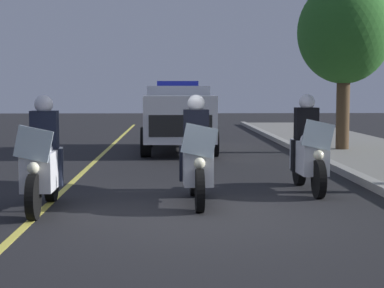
% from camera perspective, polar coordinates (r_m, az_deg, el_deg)
% --- Properties ---
extents(ground_plane, '(80.00, 80.00, 0.00)m').
position_cam_1_polar(ground_plane, '(9.20, 0.31, -6.42)').
color(ground_plane, black).
extents(lane_stripe_center, '(48.00, 0.12, 0.01)m').
position_cam_1_polar(lane_stripe_center, '(9.40, -13.78, -6.30)').
color(lane_stripe_center, '#E0D14C').
rests_on(lane_stripe_center, ground).
extents(police_motorcycle_lead_left, '(2.14, 0.57, 1.72)m').
position_cam_1_polar(police_motorcycle_lead_left, '(9.81, -13.14, -1.71)').
color(police_motorcycle_lead_left, black).
rests_on(police_motorcycle_lead_left, ground).
extents(police_motorcycle_lead_right, '(2.14, 0.57, 1.72)m').
position_cam_1_polar(police_motorcycle_lead_right, '(10.13, 0.42, -1.38)').
color(police_motorcycle_lead_right, black).
rests_on(police_motorcycle_lead_right, ground).
extents(police_motorcycle_trailing, '(2.14, 0.57, 1.72)m').
position_cam_1_polar(police_motorcycle_trailing, '(11.50, 10.32, -0.71)').
color(police_motorcycle_trailing, black).
rests_on(police_motorcycle_trailing, ground).
extents(police_suv, '(4.94, 2.15, 2.05)m').
position_cam_1_polar(police_suv, '(18.70, -1.27, 2.61)').
color(police_suv, silver).
rests_on(police_suv, ground).
extents(tree_far_back, '(2.66, 2.66, 4.80)m').
position_cam_1_polar(tree_far_back, '(18.92, 13.40, 9.57)').
color(tree_far_back, '#4C3823').
rests_on(tree_far_back, sidewalk_strip).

